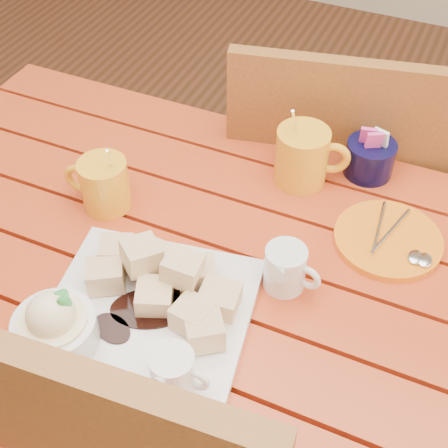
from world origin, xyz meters
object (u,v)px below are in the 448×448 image
at_px(dessert_plate, 128,313).
at_px(coffee_mug_right, 303,156).
at_px(orange_saucer, 389,240).
at_px(chair_far, 331,195).
at_px(table, 190,307).
at_px(coffee_mug_left, 103,183).

xyz_separation_m(dessert_plate, coffee_mug_right, (0.12, 0.41, 0.02)).
height_order(orange_saucer, chair_far, chair_far).
distance_m(coffee_mug_right, chair_far, 0.36).
height_order(coffee_mug_right, orange_saucer, coffee_mug_right).
bearing_deg(table, orange_saucer, 32.99).
bearing_deg(coffee_mug_left, orange_saucer, 7.34).
height_order(coffee_mug_right, chair_far, chair_far).
relative_size(coffee_mug_left, orange_saucer, 0.78).
xyz_separation_m(table, chair_far, (0.11, 0.50, -0.12)).
bearing_deg(table, coffee_mug_left, 159.78).
bearing_deg(chair_far, coffee_mug_right, 73.69).
xyz_separation_m(table, coffee_mug_right, (0.10, 0.27, 0.16)).
relative_size(coffee_mug_left, coffee_mug_right, 0.88).
bearing_deg(chair_far, orange_saucer, 105.16).
xyz_separation_m(dessert_plate, coffee_mug_left, (-0.17, 0.21, 0.01)).
bearing_deg(chair_far, coffee_mug_left, 42.58).
xyz_separation_m(coffee_mug_left, chair_far, (0.30, 0.43, -0.27)).
relative_size(table, dessert_plate, 3.57).
bearing_deg(orange_saucer, chair_far, 117.57).
height_order(table, orange_saucer, orange_saucer).
height_order(dessert_plate, coffee_mug_right, coffee_mug_right).
relative_size(table, chair_far, 1.28).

